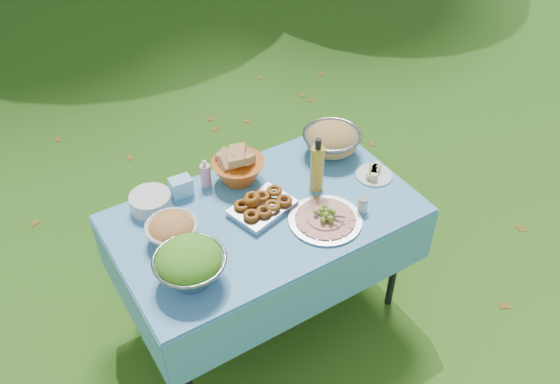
{
  "coord_description": "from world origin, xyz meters",
  "views": [
    {
      "loc": [
        -1.05,
        -1.82,
        2.72
      ],
      "look_at": [
        0.09,
        0.0,
        0.85
      ],
      "focal_mm": 38.0,
      "sensor_mm": 36.0,
      "label": 1
    }
  ],
  "objects_px": {
    "oil_bottle": "(317,165)",
    "charcuterie_platter": "(326,215)",
    "pasta_bowl_steel": "(332,139)",
    "picnic_table": "(266,265)",
    "bread_bowl": "(238,166)",
    "plate_stack": "(151,202)",
    "salad_bowl": "(190,263)"
  },
  "relations": [
    {
      "from": "bread_bowl",
      "to": "charcuterie_platter",
      "type": "height_order",
      "value": "bread_bowl"
    },
    {
      "from": "bread_bowl",
      "to": "plate_stack",
      "type": "bearing_deg",
      "value": 175.73
    },
    {
      "from": "salad_bowl",
      "to": "oil_bottle",
      "type": "bearing_deg",
      "value": 14.98
    },
    {
      "from": "plate_stack",
      "to": "bread_bowl",
      "type": "distance_m",
      "value": 0.47
    },
    {
      "from": "salad_bowl",
      "to": "oil_bottle",
      "type": "relative_size",
      "value": 1.01
    },
    {
      "from": "pasta_bowl_steel",
      "to": "oil_bottle",
      "type": "distance_m",
      "value": 0.33
    },
    {
      "from": "picnic_table",
      "to": "bread_bowl",
      "type": "distance_m",
      "value": 0.55
    },
    {
      "from": "salad_bowl",
      "to": "pasta_bowl_steel",
      "type": "distance_m",
      "value": 1.12
    },
    {
      "from": "picnic_table",
      "to": "bread_bowl",
      "type": "bearing_deg",
      "value": 87.38
    },
    {
      "from": "bread_bowl",
      "to": "charcuterie_platter",
      "type": "relative_size",
      "value": 0.77
    },
    {
      "from": "picnic_table",
      "to": "oil_bottle",
      "type": "relative_size",
      "value": 4.77
    },
    {
      "from": "salad_bowl",
      "to": "pasta_bowl_steel",
      "type": "bearing_deg",
      "value": 22.12
    },
    {
      "from": "picnic_table",
      "to": "charcuterie_platter",
      "type": "height_order",
      "value": "charcuterie_platter"
    },
    {
      "from": "bread_bowl",
      "to": "pasta_bowl_steel",
      "type": "height_order",
      "value": "bread_bowl"
    },
    {
      "from": "picnic_table",
      "to": "salad_bowl",
      "type": "height_order",
      "value": "salad_bowl"
    },
    {
      "from": "charcuterie_platter",
      "to": "oil_bottle",
      "type": "xyz_separation_m",
      "value": [
        0.1,
        0.22,
        0.11
      ]
    },
    {
      "from": "picnic_table",
      "to": "plate_stack",
      "type": "height_order",
      "value": "plate_stack"
    },
    {
      "from": "plate_stack",
      "to": "pasta_bowl_steel",
      "type": "distance_m",
      "value": 1.02
    },
    {
      "from": "salad_bowl",
      "to": "pasta_bowl_steel",
      "type": "xyz_separation_m",
      "value": [
        1.04,
        0.42,
        -0.02
      ]
    },
    {
      "from": "salad_bowl",
      "to": "plate_stack",
      "type": "xyz_separation_m",
      "value": [
        0.03,
        0.52,
        -0.06
      ]
    },
    {
      "from": "bread_bowl",
      "to": "oil_bottle",
      "type": "height_order",
      "value": "oil_bottle"
    },
    {
      "from": "salad_bowl",
      "to": "pasta_bowl_steel",
      "type": "height_order",
      "value": "salad_bowl"
    },
    {
      "from": "pasta_bowl_steel",
      "to": "picnic_table",
      "type": "bearing_deg",
      "value": -157.83
    },
    {
      "from": "salad_bowl",
      "to": "oil_bottle",
      "type": "distance_m",
      "value": 0.83
    },
    {
      "from": "salad_bowl",
      "to": "plate_stack",
      "type": "relative_size",
      "value": 1.54
    },
    {
      "from": "plate_stack",
      "to": "bread_bowl",
      "type": "relative_size",
      "value": 0.74
    },
    {
      "from": "charcuterie_platter",
      "to": "oil_bottle",
      "type": "height_order",
      "value": "oil_bottle"
    },
    {
      "from": "bread_bowl",
      "to": "oil_bottle",
      "type": "relative_size",
      "value": 0.88
    },
    {
      "from": "oil_bottle",
      "to": "charcuterie_platter",
      "type": "bearing_deg",
      "value": -114.16
    },
    {
      "from": "picnic_table",
      "to": "bread_bowl",
      "type": "xyz_separation_m",
      "value": [
        0.01,
        0.28,
        0.47
      ]
    },
    {
      "from": "salad_bowl",
      "to": "charcuterie_platter",
      "type": "bearing_deg",
      "value": -0.66
    },
    {
      "from": "salad_bowl",
      "to": "charcuterie_platter",
      "type": "distance_m",
      "value": 0.7
    }
  ]
}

